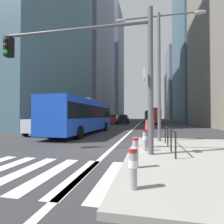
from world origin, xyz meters
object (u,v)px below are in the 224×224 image
Objects in this scene: car_receding_far at (151,118)px; bollard_left at (135,151)px; city_bus_red_distant at (149,115)px; car_oncoming_mid at (113,119)px; city_bus_red_receding at (154,115)px; bollard_right at (145,139)px; city_bus_blue_oncoming at (83,114)px; car_oncoming_far at (124,119)px; bollard_front at (133,166)px; pedestrian_waiting at (150,130)px; street_lamp_post at (159,58)px; traffic_signal_gantry at (95,59)px; car_receding_near at (157,118)px; sedan_white_oncoming at (45,124)px.

car_receding_far is 45.12m from bollard_left.
city_bus_red_distant is 24.75m from car_oncoming_mid.
city_bus_red_receding is 32.53m from bollard_right.
city_bus_blue_oncoming is at bearing -106.73° from city_bus_red_receding.
city_bus_blue_oncoming is at bearing -98.30° from city_bus_red_distant.
car_oncoming_far is (1.11, 20.46, -0.85)m from city_bus_blue_oncoming.
car_oncoming_far is 4.74× the size of bollard_front.
bollard_right is at bearing -92.67° from city_bus_red_receding.
city_bus_red_distant is at bearing 89.62° from pedestrian_waiting.
bollard_front is at bearing -90.77° from city_bus_red_distant.
car_oncoming_far is (-6.27, -4.10, -0.85)m from city_bus_red_receding.
city_bus_blue_oncoming is at bearing 145.37° from street_lamp_post.
traffic_signal_gantry is (-2.68, -52.71, 2.32)m from city_bus_red_distant.
city_bus_blue_oncoming is 1.09× the size of city_bus_red_receding.
car_oncoming_mid is (-7.56, -23.55, -0.85)m from city_bus_red_distant.
bollard_left is (-2.85, -44.50, -0.34)m from car_receding_near.
city_bus_blue_oncoming reaches higher than car_oncoming_mid.
car_oncoming_far is at bearing 79.25° from sedan_white_oncoming.
car_receding_far is 4.50× the size of bollard_right.
car_oncoming_far is 2.57× the size of pedestrian_waiting.
city_bus_blue_oncoming is 35.24m from car_receding_far.
city_bus_red_receding reaches higher than car_receding_far.
city_bus_red_distant is 12.69× the size of bollard_left.
street_lamp_post is at bearing 75.86° from bollard_right.
car_oncoming_far is at bearing 102.56° from street_lamp_post.
car_oncoming_far is 28.77m from bollard_right.
city_bus_red_receding is 2.63× the size of car_oncoming_far.
city_bus_red_receding is at bearing 33.19° from car_oncoming_far.
pedestrian_waiting is at bearing -75.34° from car_oncoming_mid.
car_receding_near reaches higher than bollard_right.
traffic_signal_gantry is at bearing 118.75° from bollard_front.
street_lamp_post is (-0.18, -39.18, 4.29)m from car_receding_far.
car_receding_far is (-1.59, 0.60, -0.00)m from car_receding_near.
car_oncoming_far is at bearing 86.89° from city_bus_blue_oncoming.
car_oncoming_mid is 2.24m from car_oncoming_far.
street_lamp_post is at bearing 53.42° from traffic_signal_gantry.
pedestrian_waiting is at bearing -49.06° from city_bus_blue_oncoming.
street_lamp_post reaches higher than pedestrian_waiting.
bollard_left is 2.65m from bollard_right.
pedestrian_waiting is (0.41, 5.08, 0.39)m from bollard_front.
car_oncoming_far reaches higher than bollard_front.
car_receding_near is 1.05× the size of car_receding_far.
traffic_signal_gantry reaches higher than city_bus_blue_oncoming.
bollard_left is at bearing -46.32° from traffic_signal_gantry.
street_lamp_post reaches higher than car_receding_near.
city_bus_blue_oncoming and city_bus_red_distant have the same top height.
bollard_left is at bearing -81.71° from car_oncoming_far.
car_oncoming_mid is 0.54× the size of street_lamp_post.
city_bus_red_distant is 2.75× the size of car_receding_far.
traffic_signal_gantry is at bearing -96.33° from car_receding_near.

